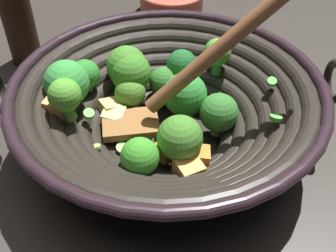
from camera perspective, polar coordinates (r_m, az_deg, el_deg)
ground_plane at (r=0.56m, az=-0.05°, el=-2.80°), size 4.00×4.00×0.00m
wok at (r=0.52m, az=-0.30°, el=2.75°), size 0.38×0.39×0.26m
soy_sauce_bottle at (r=0.73m, az=-19.85°, el=14.07°), size 0.05×0.05×0.21m
prep_bowl at (r=0.87m, az=0.48°, el=16.69°), size 0.13×0.13×0.05m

